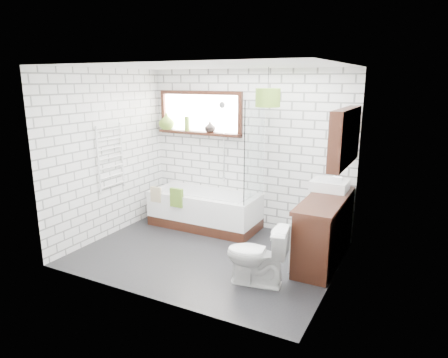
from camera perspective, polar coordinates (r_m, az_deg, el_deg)
The scene contains 22 objects.
floor at distance 5.62m, azimuth -2.35°, elevation -10.63°, with size 3.40×2.60×0.01m, color black.
ceiling at distance 5.11m, azimuth -2.64°, elevation 15.89°, with size 3.40×2.60×0.01m, color white.
wall_back at distance 6.36m, azimuth 3.40°, elevation 4.16°, with size 3.40×0.01×2.50m, color white.
wall_front at distance 4.17m, azimuth -11.45°, elevation -1.36°, with size 3.40×0.01×2.50m, color white.
wall_left at distance 6.24m, azimuth -16.22°, elevation 3.42°, with size 0.01×2.60×2.50m, color white.
wall_right at distance 4.63m, azimuth 16.12°, elevation -0.11°, with size 0.01×2.60×2.50m, color white.
window at distance 6.65m, azimuth -3.49°, elevation 9.36°, with size 1.52×0.16×0.68m, color black.
towel_radiator at distance 6.21m, azimuth -15.89°, elevation 2.94°, with size 0.06×0.52×1.00m, color white.
mirror_cabinet at distance 5.15m, azimuth 16.87°, elevation 5.76°, with size 0.16×1.20×0.70m, color black.
shower_riser at distance 6.48m, azimuth 0.00°, elevation 5.26°, with size 0.02×0.02×1.30m, color silver.
bathtub at distance 6.51m, azimuth -2.73°, elevation -4.37°, with size 1.75×0.77×0.57m, color white.
shower_screen at distance 5.89m, azimuth 4.40°, elevation 4.00°, with size 0.02×0.72×1.50m, color white.
towel_green at distance 6.27m, azimuth -6.78°, elevation -2.67°, with size 0.22×0.06×0.30m, color #557A24.
towel_beige at distance 6.49m, azimuth -9.69°, elevation -2.18°, with size 0.19×0.05×0.25m, color tan.
vanity at distance 5.43m, azimuth 14.17°, elevation -7.01°, with size 0.48×1.49×0.85m, color black.
basin at distance 5.68m, azimuth 14.88°, elevation -0.85°, with size 0.48×0.42×0.14m, color white.
tap at distance 5.64m, azimuth 16.49°, elevation -0.51°, with size 0.03×0.03×0.15m, color silver.
toilet at distance 4.72m, azimuth 4.67°, elevation -10.76°, with size 0.71×0.40×0.72m, color white.
vase_olive at distance 6.99m, azimuth -8.21°, elevation 7.99°, with size 0.27×0.27×0.28m, color olive.
vase_dark at distance 6.54m, azimuth -2.03°, elevation 7.30°, with size 0.18×0.18×0.18m, color black.
bottle at distance 6.76m, azimuth -5.32°, elevation 7.70°, with size 0.08×0.08×0.24m, color olive.
pendant at distance 5.51m, azimuth 6.29°, elevation 11.48°, with size 0.34×0.34×0.25m, color #557A24.
Camera 1 is at (2.56, -4.42, 2.34)m, focal length 32.00 mm.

